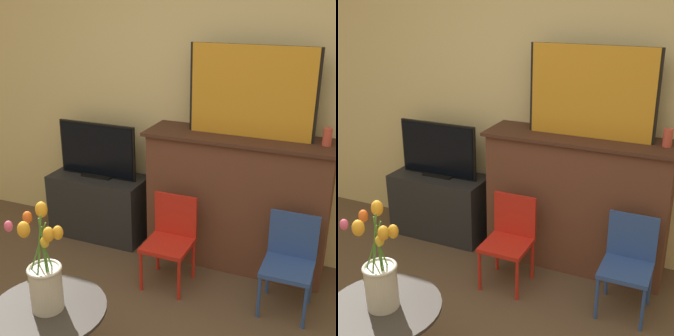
# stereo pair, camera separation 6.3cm
# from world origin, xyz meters

# --- Properties ---
(wall_back) EXTENTS (8.00, 0.06, 2.70)m
(wall_back) POSITION_xyz_m (0.00, 2.13, 1.35)
(wall_back) COLOR beige
(wall_back) RESTS_ON ground
(fireplace_mantel) EXTENTS (1.41, 0.43, 1.04)m
(fireplace_mantel) POSITION_xyz_m (0.20, 1.90, 0.53)
(fireplace_mantel) COLOR brown
(fireplace_mantel) RESTS_ON ground
(painting) EXTENTS (0.91, 0.03, 0.65)m
(painting) POSITION_xyz_m (0.26, 1.91, 1.36)
(painting) COLOR black
(painting) RESTS_ON fireplace_mantel
(mantel_candle) EXTENTS (0.06, 0.06, 0.12)m
(mantel_candle) POSITION_xyz_m (0.80, 1.90, 1.10)
(mantel_candle) COLOR #CC4C3D
(mantel_candle) RESTS_ON fireplace_mantel
(tv_stand) EXTENTS (0.82, 0.39, 0.55)m
(tv_stand) POSITION_xyz_m (-1.01, 1.88, 0.27)
(tv_stand) COLOR #232326
(tv_stand) RESTS_ON ground
(tv_monitor) EXTENTS (0.70, 0.12, 0.46)m
(tv_monitor) POSITION_xyz_m (-1.01, 1.89, 0.77)
(tv_monitor) COLOR black
(tv_monitor) RESTS_ON tv_stand
(chair_red) EXTENTS (0.32, 0.32, 0.65)m
(chair_red) POSITION_xyz_m (-0.16, 1.46, 0.37)
(chair_red) COLOR red
(chair_red) RESTS_ON ground
(chair_blue) EXTENTS (0.32, 0.32, 0.65)m
(chair_blue) POSITION_xyz_m (0.68, 1.49, 0.37)
(chair_blue) COLOR #2D4C99
(chair_blue) RESTS_ON ground
(side_table) EXTENTS (0.59, 0.59, 0.52)m
(side_table) POSITION_xyz_m (-0.34, 0.27, 0.34)
(side_table) COLOR #332D28
(side_table) RESTS_ON ground
(vase_tulips) EXTENTS (0.24, 0.26, 0.54)m
(vase_tulips) POSITION_xyz_m (-0.34, 0.27, 0.70)
(vase_tulips) COLOR beige
(vase_tulips) RESTS_ON side_table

